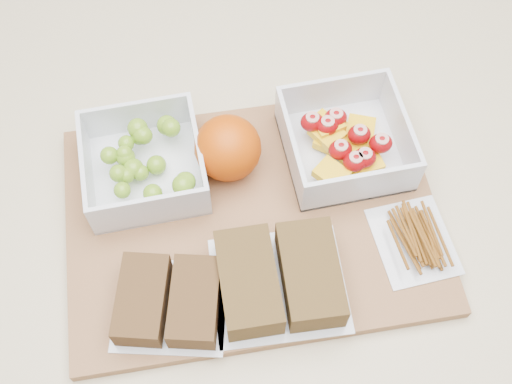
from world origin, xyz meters
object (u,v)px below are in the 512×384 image
cutting_board (252,219)px  fruit_container (345,142)px  sandwich_bag_left (169,301)px  pretzel_bag (415,238)px  orange (228,148)px  grape_container (146,163)px  sandwich_bag_center (279,279)px

cutting_board → fruit_container: size_ratio=3.05×
sandwich_bag_left → pretzel_bag: size_ratio=1.35×
cutting_board → sandwich_bag_left: 0.14m
fruit_container → orange: bearing=175.9°
grape_container → sandwich_bag_center: 0.21m
orange → pretzel_bag: 0.23m
orange → pretzel_bag: (0.18, -0.14, -0.03)m
cutting_board → sandwich_bag_left: bearing=-138.0°
cutting_board → pretzel_bag: size_ratio=4.09×
pretzel_bag → sandwich_bag_center: bearing=-172.8°
fruit_container → sandwich_bag_left: size_ratio=0.99×
cutting_board → fruit_container: (0.12, 0.06, 0.03)m
grape_container → fruit_container: (0.23, -0.02, -0.00)m
cutting_board → grape_container: 0.14m
sandwich_bag_left → pretzel_bag: 0.28m
grape_container → sandwich_bag_left: grape_container is taller
cutting_board → sandwich_bag_left: (-0.11, -0.09, 0.03)m
cutting_board → grape_container: size_ratio=3.15×
sandwich_bag_center → sandwich_bag_left: bearing=179.8°
grape_container → sandwich_bag_center: bearing=-54.6°
fruit_container → grape_container: bearing=175.4°
grape_container → sandwich_bag_center: size_ratio=0.89×
sandwich_bag_center → orange: bearing=98.8°
sandwich_bag_left → sandwich_bag_center: size_ratio=0.93×
cutting_board → grape_container: grape_container is taller
cutting_board → fruit_container: fruit_container is taller
sandwich_bag_center → pretzel_bag: (0.16, 0.02, -0.01)m
sandwich_bag_center → grape_container: bearing=125.4°
cutting_board → grape_container: (-0.11, 0.08, 0.03)m
cutting_board → sandwich_bag_center: (0.01, -0.09, 0.03)m
cutting_board → orange: 0.09m
grape_container → sandwich_bag_center: (0.12, -0.17, -0.00)m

